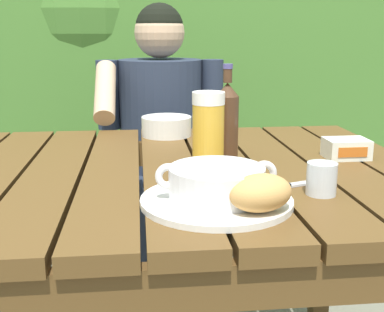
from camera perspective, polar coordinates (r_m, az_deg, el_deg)
dining_table at (r=1.24m, az=-2.55°, el=-5.58°), size 1.24×0.96×0.78m
hedge_backdrop at (r=3.03m, az=-6.37°, el=10.02°), size 3.79×0.99×1.71m
chair_near_diner at (r=2.18m, az=-3.67°, el=-2.71°), size 0.50×0.42×0.93m
person_eating at (r=1.93m, az=-3.60°, el=2.42°), size 0.48×0.47×1.20m
serving_plate at (r=0.95m, az=2.81°, el=-5.15°), size 0.29×0.29×0.01m
soup_bowl at (r=0.94m, az=2.84°, el=-2.96°), size 0.23×0.18×0.07m
bread_roll at (r=0.88m, az=7.86°, el=-4.19°), size 0.15×0.13×0.07m
beer_glass at (r=1.18m, az=1.88°, el=3.01°), size 0.08×0.08×0.18m
beer_bottle at (r=1.25m, az=4.04°, el=4.07°), size 0.06×0.06×0.24m
water_glass_small at (r=1.03m, az=14.65°, el=-2.54°), size 0.06×0.06×0.07m
butter_tub at (r=1.35m, az=17.30°, el=0.83°), size 0.11×0.08×0.05m
table_knife at (r=1.07m, az=10.91°, el=-3.33°), size 0.15×0.07×0.01m
diner_bowl at (r=1.57m, az=-2.94°, el=3.44°), size 0.16×0.16×0.06m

